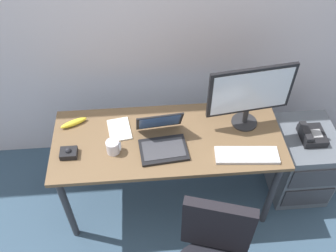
{
  "coord_description": "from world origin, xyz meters",
  "views": [
    {
      "loc": [
        -0.14,
        -1.67,
        2.65
      ],
      "look_at": [
        0.0,
        0.0,
        0.86
      ],
      "focal_mm": 39.95,
      "sensor_mm": 36.0,
      "label": 1
    }
  ],
  "objects": [
    {
      "name": "desk",
      "position": [
        0.0,
        0.0,
        0.66
      ],
      "size": [
        1.57,
        0.64,
        0.74
      ],
      "color": "brown",
      "rests_on": "ground"
    },
    {
      "name": "coffee_mug",
      "position": [
        -0.36,
        -0.09,
        0.79
      ],
      "size": [
        0.1,
        0.09,
        0.09
      ],
      "color": "silver",
      "rests_on": "desk"
    },
    {
      "name": "monitor_main",
      "position": [
        0.55,
        0.1,
        1.02
      ],
      "size": [
        0.58,
        0.18,
        0.48
      ],
      "color": "#262628",
      "rests_on": "desk"
    },
    {
      "name": "banana",
      "position": [
        -0.65,
        0.18,
        0.76
      ],
      "size": [
        0.19,
        0.12,
        0.04
      ],
      "primitive_type": "ellipsoid",
      "rotation": [
        0.0,
        0.0,
        0.43
      ],
      "color": "yellow",
      "rests_on": "desk"
    },
    {
      "name": "file_cabinet",
      "position": [
        1.06,
        0.06,
        0.3
      ],
      "size": [
        0.42,
        0.53,
        0.59
      ],
      "color": "#575E67",
      "rests_on": "ground"
    },
    {
      "name": "paper_notepad",
      "position": [
        -0.33,
        0.1,
        0.75
      ],
      "size": [
        0.18,
        0.23,
        0.01
      ],
      "primitive_type": "cube",
      "rotation": [
        0.0,
        0.0,
        0.16
      ],
      "color": "white",
      "rests_on": "desk"
    },
    {
      "name": "ground_plane",
      "position": [
        0.0,
        0.0,
        0.0
      ],
      "size": [
        8.0,
        8.0,
        0.0
      ],
      "primitive_type": "plane",
      "color": "#364E64"
    },
    {
      "name": "laptop",
      "position": [
        -0.04,
        -0.05,
        0.79
      ],
      "size": [
        0.34,
        0.35,
        0.22
      ],
      "color": "black",
      "rests_on": "desk"
    },
    {
      "name": "desk_phone",
      "position": [
        1.05,
        0.05,
        0.63
      ],
      "size": [
        0.17,
        0.2,
        0.09
      ],
      "color": "black",
      "rests_on": "file_cabinet"
    },
    {
      "name": "trackball_mouse",
      "position": [
        -0.65,
        -0.09,
        0.76
      ],
      "size": [
        0.11,
        0.09,
        0.07
      ],
      "color": "black",
      "rests_on": "desk"
    },
    {
      "name": "keyboard",
      "position": [
        0.5,
        -0.2,
        0.76
      ],
      "size": [
        0.42,
        0.17,
        0.03
      ],
      "color": "silver",
      "rests_on": "desk"
    }
  ]
}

